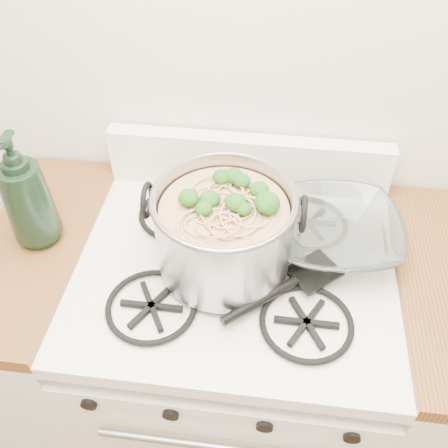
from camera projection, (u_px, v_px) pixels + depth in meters
gas_range at (233, 365)px, 1.52m from camera, size 0.76×0.66×0.92m
counter_left at (72, 342)px, 1.55m from camera, size 0.25×0.65×0.92m
stock_pot at (224, 231)px, 1.11m from camera, size 0.35×0.32×0.21m
spatula at (314, 270)px, 1.14m from camera, size 0.42×0.42×0.02m
glass_bowl at (334, 238)px, 1.21m from camera, size 0.14×0.14×0.03m
bottle at (25, 191)px, 1.13m from camera, size 0.13×0.13×0.30m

